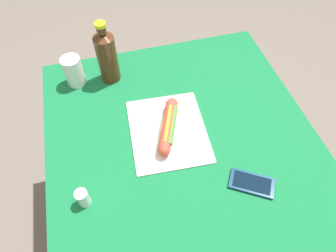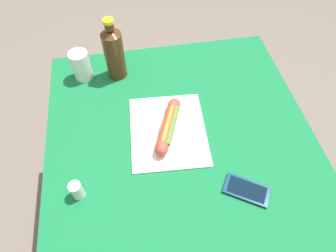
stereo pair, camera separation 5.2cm
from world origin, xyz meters
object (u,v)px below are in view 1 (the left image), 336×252
(cell_phone, at_px, (252,183))
(hot_dog, at_px, (168,126))
(salt_shaker, at_px, (83,198))
(drinking_cup, at_px, (74,71))
(soda_bottle, at_px, (107,56))

(cell_phone, bearing_deg, hot_dog, -142.71)
(salt_shaker, bearing_deg, cell_phone, 81.67)
(cell_phone, distance_m, drinking_cup, 0.74)
(cell_phone, height_order, drinking_cup, drinking_cup)
(soda_bottle, xyz_separation_m, salt_shaker, (0.48, -0.15, -0.08))
(soda_bottle, relative_size, salt_shaker, 3.87)
(soda_bottle, bearing_deg, cell_phone, 31.46)
(drinking_cup, bearing_deg, cell_phone, 39.78)
(drinking_cup, bearing_deg, hot_dog, 41.67)
(drinking_cup, xyz_separation_m, salt_shaker, (0.49, -0.02, -0.03))
(drinking_cup, height_order, salt_shaker, drinking_cup)
(hot_dog, relative_size, drinking_cup, 1.89)
(cell_phone, xyz_separation_m, drinking_cup, (-0.56, -0.47, 0.05))
(hot_dog, distance_m, cell_phone, 0.32)
(soda_bottle, height_order, salt_shaker, soda_bottle)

